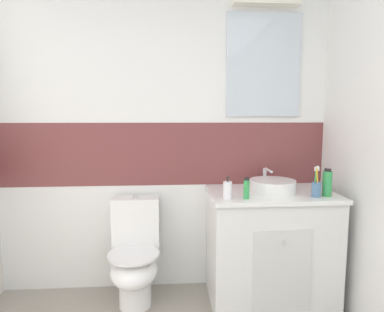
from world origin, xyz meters
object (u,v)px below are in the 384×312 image
Objects in this scene: soap_dispenser at (227,190)px; mouthwash_bottle at (327,183)px; sink_basin at (272,185)px; deodorant_spray_can at (247,189)px; toilet at (135,256)px; toothbrush_cup at (316,188)px.

soap_dispenser is 0.81× the size of mouthwash_bottle.
sink_basin is 0.37m from mouthwash_bottle.
deodorant_spray_can is 0.58m from mouthwash_bottle.
mouthwash_bottle is (0.33, -0.17, 0.04)m from sink_basin.
mouthwash_bottle is (1.35, -0.21, 0.58)m from toilet.
deodorant_spray_can is (0.13, -0.02, 0.01)m from soap_dispenser.
sink_basin is at bearing -2.21° from toilet.
soap_dispenser reaches higher than deodorant_spray_can.
soap_dispenser is at bearing 171.70° from deodorant_spray_can.
toilet is 0.88m from soap_dispenser.
soap_dispenser is 0.70m from mouthwash_bottle.
mouthwash_bottle is at bearing 1.22° from soap_dispenser.
toothbrush_cup reaches higher than sink_basin.
toothbrush_cup is 1.12× the size of mouthwash_bottle.
deodorant_spray_can is 0.76× the size of mouthwash_bottle.
mouthwash_bottle reaches higher than toilet.
soap_dispenser is at bearing -153.77° from sink_basin.
toothbrush_cup is 1.39× the size of soap_dispenser.
toilet is 1.39m from toothbrush_cup.
mouthwash_bottle is at bearing 13.33° from toothbrush_cup.
mouthwash_bottle reaches higher than soap_dispenser.
sink_basin is 0.41m from soap_dispenser.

